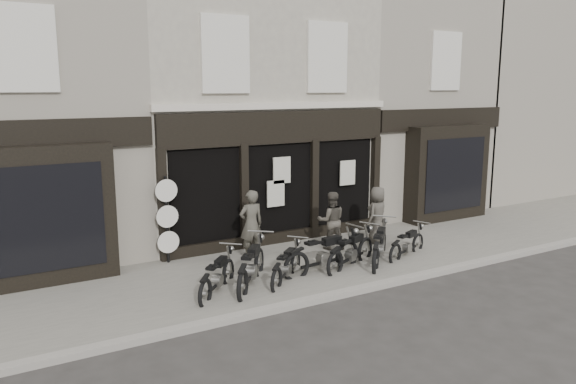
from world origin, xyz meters
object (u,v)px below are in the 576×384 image
motorcycle_4 (351,254)px  advert_sign_post (167,223)px  man_left (251,224)px  man_right (377,215)px  motorcycle_0 (218,279)px  motorcycle_1 (251,270)px  motorcycle_2 (287,269)px  motorcycle_6 (407,247)px  motorcycle_5 (380,249)px  man_centre (331,220)px  motorcycle_3 (324,258)px

motorcycle_4 → advert_sign_post: size_ratio=0.87×
man_left → man_right: man_left is taller
motorcycle_0 → motorcycle_1: bearing=-45.2°
motorcycle_0 → motorcycle_2: bearing=-48.9°
motorcycle_4 → man_right: 2.41m
man_right → motorcycle_6: bearing=63.0°
advert_sign_post → motorcycle_5: bearing=-29.3°
motorcycle_1 → motorcycle_4: bearing=-50.8°
motorcycle_5 → man_centre: size_ratio=1.15×
man_left → man_centre: size_ratio=1.13×
motorcycle_2 → man_left: bearing=48.1°
motorcycle_4 → advert_sign_post: 4.73m
motorcycle_1 → man_left: (0.91, 1.80, 0.58)m
motorcycle_3 → motorcycle_4: (0.83, -0.02, -0.03)m
man_centre → advert_sign_post: bearing=9.1°
motorcycle_2 → man_right: bearing=-20.6°
motorcycle_3 → man_centre: man_centre is taller
motorcycle_1 → motorcycle_3: bearing=-50.6°
motorcycle_2 → advert_sign_post: 3.38m
man_centre → motorcycle_6: bearing=155.7°
motorcycle_2 → man_centre: 2.85m
man_centre → man_right: size_ratio=0.99×
motorcycle_0 → man_left: size_ratio=0.89×
motorcycle_0 → motorcycle_1: (0.84, 0.01, 0.06)m
man_left → man_centre: 2.32m
man_left → motorcycle_6: bearing=154.2°
motorcycle_5 → advert_sign_post: advert_sign_post is taller
motorcycle_1 → motorcycle_4: 2.80m
motorcycle_2 → man_right: (3.85, 1.42, 0.56)m
man_right → man_left: bearing=-30.0°
motorcycle_0 → motorcycle_1: motorcycle_1 is taller
man_left → man_right: bearing=174.0°
motorcycle_3 → man_centre: (1.23, 1.46, 0.48)m
motorcycle_1 → motorcycle_4: motorcycle_1 is taller
motorcycle_4 → motorcycle_6: size_ratio=1.15×
motorcycle_2 → motorcycle_3: size_ratio=0.69×
motorcycle_0 → man_centre: man_centre is taller
motorcycle_3 → motorcycle_5: bearing=-9.4°
man_left → advert_sign_post: bearing=-18.3°
motorcycle_5 → motorcycle_1: bearing=134.4°
motorcycle_3 → motorcycle_5: motorcycle_3 is taller
motorcycle_0 → motorcycle_3: size_ratio=0.69×
motorcycle_5 → advert_sign_post: 5.49m
motorcycle_0 → motorcycle_3: motorcycle_3 is taller
motorcycle_1 → motorcycle_6: size_ratio=1.10×
man_left → advert_sign_post: advert_sign_post is taller
motorcycle_3 → advert_sign_post: bearing=134.5°
motorcycle_2 → motorcycle_1: bearing=132.5°
man_centre → advert_sign_post: size_ratio=0.68×
man_centre → man_left: bearing=14.2°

